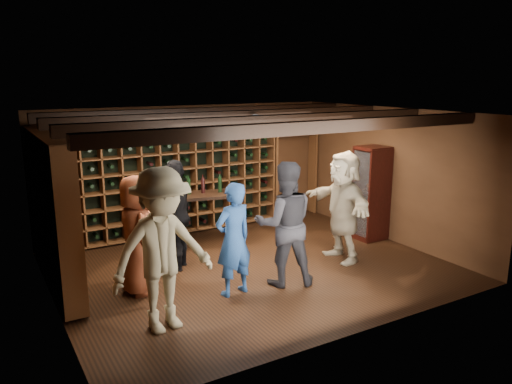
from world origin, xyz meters
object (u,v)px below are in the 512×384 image
guest_khaki (162,251)px  tasting_table (207,200)px  guest_beige (343,206)px  guest_red_floral (138,235)px  guest_woman_black (177,215)px  display_cabinet (371,195)px  man_grey_suit (285,224)px  man_blue_shirt (233,239)px

guest_khaki → tasting_table: size_ratio=1.47×
guest_khaki → guest_beige: (3.44, 0.80, -0.08)m
guest_red_floral → guest_woman_black: guest_woman_black is taller
display_cabinet → tasting_table: (-2.82, 1.29, -0.02)m
man_grey_suit → guest_beige: bearing=-143.6°
man_grey_suit → tasting_table: size_ratio=1.35×
man_blue_shirt → guest_beige: 2.27m
display_cabinet → guest_beige: size_ratio=0.94×
guest_khaki → guest_beige: guest_khaki is taller
man_blue_shirt → guest_beige: bearing=178.5°
display_cabinet → guest_beige: 1.34m
guest_red_floral → guest_khaki: 1.22m
tasting_table → guest_red_floral: bearing=-125.9°
guest_red_floral → tasting_table: (1.74, 1.48, -0.02)m
man_blue_shirt → guest_khaki: 1.31m
guest_red_floral → guest_woman_black: 1.03m
guest_red_floral → guest_woman_black: bearing=-45.7°
man_blue_shirt → tasting_table: man_blue_shirt is taller
tasting_table → display_cabinet: bearing=-10.9°
display_cabinet → man_blue_shirt: size_ratio=1.07×
guest_khaki → man_grey_suit: bearing=4.7°
display_cabinet → guest_woman_black: (-3.74, 0.41, 0.04)m
man_blue_shirt → guest_beige: (2.24, 0.33, 0.12)m
display_cabinet → guest_khaki: (-4.63, -1.41, 0.16)m
man_grey_suit → man_blue_shirt: bearing=18.5°
guest_khaki → guest_beige: bearing=6.0°
display_cabinet → tasting_table: size_ratio=1.27×
guest_beige → tasting_table: 2.50m
man_blue_shirt → guest_red_floral: (-1.13, 0.74, 0.04)m
display_cabinet → tasting_table: display_cabinet is taller
guest_woman_black → guest_beige: (2.54, -1.03, 0.04)m
guest_beige → man_blue_shirt: bearing=-75.3°
guest_woman_black → guest_khaki: size_ratio=0.88×
man_blue_shirt → guest_red_floral: guest_red_floral is taller
man_grey_suit → tasting_table: 2.28m
guest_red_floral → guest_woman_black: (0.83, 0.61, 0.03)m
guest_khaki → tasting_table: guest_khaki is taller
man_blue_shirt → tasting_table: size_ratio=1.18×
guest_red_floral → guest_beige: 3.40m
guest_woman_black → man_grey_suit: bearing=77.1°
man_blue_shirt → man_grey_suit: bearing=167.1°
man_blue_shirt → tasting_table: bearing=-115.2°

